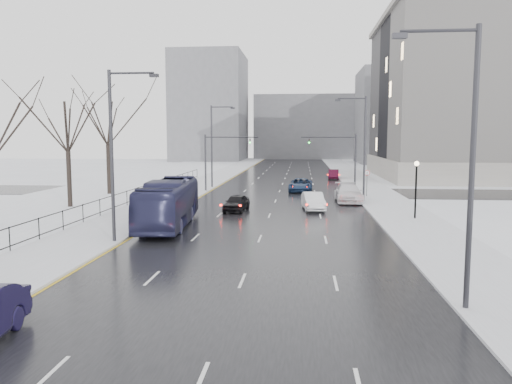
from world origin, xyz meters
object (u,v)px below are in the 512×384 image
(no_uturn_sign, at_px, (367,175))
(sedan_right_cross, at_px, (301,185))
(tree_park_d, at_px, (70,208))
(sedan_right_near, at_px, (313,201))
(streetlight_r_near, at_px, (466,154))
(streetlight_l_far, at_px, (214,142))
(tree_park_e, at_px, (109,195))
(streetlight_r_mid, at_px, (362,143))
(sedan_center_near, at_px, (237,203))
(streetlight_l_near, at_px, (115,147))
(bus, at_px, (169,203))
(mast_signal_left, at_px, (215,156))
(sedan_right_distant, at_px, (334,174))
(sedan_right_far, at_px, (348,193))
(lamppost_r_mid, at_px, (416,181))
(mast_signal_right, at_px, (346,156))

(no_uturn_sign, relative_size, sedan_right_cross, 0.50)
(tree_park_d, height_order, sedan_right_near, tree_park_d)
(streetlight_r_near, xyz_separation_m, streetlight_l_far, (-16.33, 42.00, 0.00))
(tree_park_e, bearing_deg, tree_park_d, -87.71)
(tree_park_d, bearing_deg, no_uturn_sign, 20.32)
(tree_park_e, distance_m, streetlight_r_mid, 27.25)
(sedan_center_near, relative_size, sedan_right_cross, 0.75)
(streetlight_l_near, distance_m, streetlight_l_far, 32.00)
(bus, bearing_deg, no_uturn_sign, 43.71)
(streetlight_r_near, xyz_separation_m, mast_signal_left, (-15.49, 38.00, -1.51))
(streetlight_l_far, height_order, sedan_right_cross, streetlight_l_far)
(streetlight_l_near, distance_m, bus, 7.25)
(streetlight_l_far, xyz_separation_m, sedan_right_distant, (15.37, 14.36, -4.88))
(streetlight_r_near, height_order, sedan_center_near, streetlight_r_near)
(streetlight_r_near, bearing_deg, sedan_center_near, 115.54)
(tree_park_e, bearing_deg, streetlight_r_near, -52.21)
(mast_signal_left, bearing_deg, no_uturn_sign, -13.60)
(streetlight_r_mid, bearing_deg, sedan_right_cross, 123.53)
(streetlight_l_near, xyz_separation_m, streetlight_l_far, (0.00, 32.00, 0.00))
(streetlight_r_near, xyz_separation_m, no_uturn_sign, (1.03, 34.00, -3.32))
(no_uturn_sign, height_order, sedan_right_far, no_uturn_sign)
(lamppost_r_mid, bearing_deg, sedan_right_far, 111.96)
(streetlight_l_near, relative_size, sedan_right_distant, 2.36)
(streetlight_l_near, relative_size, sedan_center_near, 2.44)
(streetlight_r_near, xyz_separation_m, sedan_right_far, (-1.21, 30.02, -4.72))
(sedan_right_cross, bearing_deg, tree_park_d, -141.12)
(tree_park_e, distance_m, mast_signal_right, 26.16)
(streetlight_r_near, bearing_deg, sedan_right_far, 92.31)
(mast_signal_right, bearing_deg, tree_park_e, -171.10)
(streetlight_r_mid, xyz_separation_m, mast_signal_left, (-15.49, 8.00, -1.51))
(streetlight_l_near, distance_m, sedan_center_near, 14.99)
(no_uturn_sign, bearing_deg, mast_signal_right, 115.11)
(no_uturn_sign, bearing_deg, bus, -131.28)
(streetlight_r_mid, relative_size, sedan_center_near, 2.44)
(tree_park_d, relative_size, streetlight_l_near, 1.25)
(sedan_right_cross, relative_size, sedan_right_far, 0.92)
(streetlight_r_near, distance_m, sedan_right_distant, 56.58)
(sedan_center_near, bearing_deg, bus, -110.99)
(bus, bearing_deg, sedan_right_far, 40.97)
(streetlight_l_far, distance_m, sedan_right_cross, 12.07)
(tree_park_e, height_order, streetlight_l_near, streetlight_l_near)
(tree_park_e, distance_m, no_uturn_sign, 27.50)
(bus, height_order, sedan_right_near, bus)
(tree_park_e, height_order, bus, tree_park_e)
(streetlight_r_near, relative_size, bus, 0.86)
(no_uturn_sign, bearing_deg, sedan_right_distant, 95.11)
(streetlight_r_near, xyz_separation_m, mast_signal_right, (-0.84, 38.00, -1.51))
(bus, xyz_separation_m, sedan_right_cross, (9.10, 22.81, -0.85))
(mast_signal_left, height_order, sedan_right_far, mast_signal_left)
(tree_park_d, xyz_separation_m, sedan_right_far, (24.76, 6.02, 0.90))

